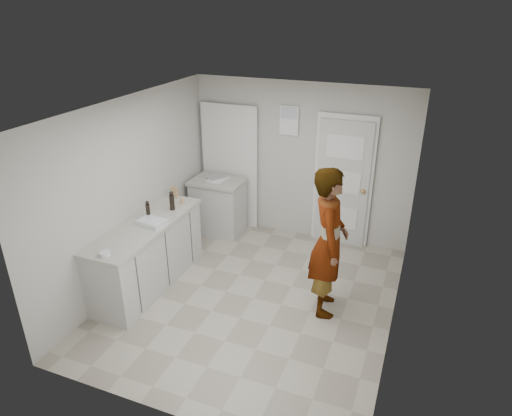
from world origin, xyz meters
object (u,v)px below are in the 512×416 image
at_px(baking_dish, 152,222).
at_px(egg_bowl, 105,254).
at_px(person, 329,242).
at_px(spice_jar, 183,201).
at_px(oil_cruet_b, 148,210).
at_px(cake_mix_box, 175,192).
at_px(oil_cruet_a, 172,201).

bearing_deg(baking_dish, egg_bowl, -93.45).
distance_m(person, spice_jar, 2.25).
xyz_separation_m(oil_cruet_b, egg_bowl, (0.09, -1.01, -0.10)).
bearing_deg(oil_cruet_b, baking_dish, -43.40).
distance_m(cake_mix_box, baking_dish, 0.90).
bearing_deg(spice_jar, oil_cruet_b, -107.07).
height_order(spice_jar, oil_cruet_a, oil_cruet_a).
bearing_deg(egg_bowl, oil_cruet_b, 94.99).
relative_size(spice_jar, oil_cruet_b, 0.33).
bearing_deg(egg_bowl, oil_cruet_a, 87.43).
bearing_deg(person, baking_dish, 83.57).
distance_m(oil_cruet_b, baking_dish, 0.22).
xyz_separation_m(cake_mix_box, oil_cruet_b, (0.04, -0.74, 0.04)).
bearing_deg(cake_mix_box, oil_cruet_a, -61.47).
height_order(cake_mix_box, oil_cruet_b, oil_cruet_b).
bearing_deg(baking_dish, oil_cruet_a, 89.02).
height_order(oil_cruet_a, baking_dish, oil_cruet_a).
bearing_deg(oil_cruet_a, egg_bowl, -92.57).
bearing_deg(oil_cruet_b, cake_mix_box, 93.25).
bearing_deg(cake_mix_box, egg_bowl, -83.71).
bearing_deg(oil_cruet_a, person, -4.20).
bearing_deg(person, cake_mix_box, 62.60).
xyz_separation_m(spice_jar, oil_cruet_a, (-0.03, -0.23, 0.09)).
bearing_deg(oil_cruet_b, egg_bowl, -85.01).
bearing_deg(cake_mix_box, spice_jar, -33.39).
bearing_deg(oil_cruet_b, oil_cruet_a, 67.24).
bearing_deg(baking_dish, oil_cruet_b, 136.60).
bearing_deg(person, spice_jar, 65.28).
xyz_separation_m(baking_dish, egg_bowl, (-0.05, -0.88, -0.00)).
xyz_separation_m(person, baking_dish, (-2.25, -0.33, 0.01)).
relative_size(oil_cruet_b, egg_bowl, 2.05).
height_order(oil_cruet_b, baking_dish, oil_cruet_b).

